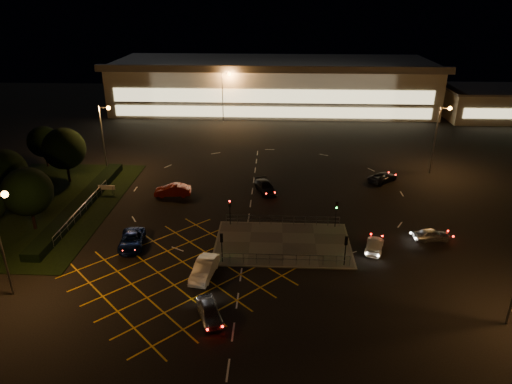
{
  "coord_description": "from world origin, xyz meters",
  "views": [
    {
      "loc": [
        1.14,
        -44.47,
        24.56
      ],
      "look_at": [
        -1.27,
        7.13,
        2.0
      ],
      "focal_mm": 32.0,
      "sensor_mm": 36.0,
      "label": 1
    }
  ],
  "objects_px": {
    "car_east_grey": "(383,177)",
    "signal_nw": "(230,207)",
    "signal_sw": "(222,242)",
    "car_left_blue": "(132,240)",
    "signal_ne": "(336,209)",
    "signal_se": "(346,245)",
    "car_queue_white": "(204,269)",
    "car_right_silver": "(432,235)",
    "car_near_silver": "(209,311)",
    "car_circ_red": "(173,190)",
    "car_approach_white": "(374,245)",
    "car_far_dkgrey": "(265,187)"
  },
  "relations": [
    {
      "from": "car_far_dkgrey",
      "to": "signal_nw",
      "type": "bearing_deg",
      "value": -131.25
    },
    {
      "from": "car_east_grey",
      "to": "signal_nw",
      "type": "bearing_deg",
      "value": 84.77
    },
    {
      "from": "car_east_grey",
      "to": "car_approach_white",
      "type": "xyz_separation_m",
      "value": [
        -4.81,
        -19.16,
        -0.04
      ]
    },
    {
      "from": "car_queue_white",
      "to": "car_near_silver",
      "type": "bearing_deg",
      "value": -68.49
    },
    {
      "from": "signal_ne",
      "to": "car_near_silver",
      "type": "height_order",
      "value": "signal_ne"
    },
    {
      "from": "car_queue_white",
      "to": "car_left_blue",
      "type": "xyz_separation_m",
      "value": [
        -8.48,
        5.15,
        -0.07
      ]
    },
    {
      "from": "car_east_grey",
      "to": "car_left_blue",
      "type": "bearing_deg",
      "value": 82.49
    },
    {
      "from": "car_right_silver",
      "to": "car_approach_white",
      "type": "height_order",
      "value": "car_right_silver"
    },
    {
      "from": "signal_nw",
      "to": "car_queue_white",
      "type": "height_order",
      "value": "signal_nw"
    },
    {
      "from": "signal_se",
      "to": "car_approach_white",
      "type": "distance_m",
      "value": 5.01
    },
    {
      "from": "car_near_silver",
      "to": "car_right_silver",
      "type": "xyz_separation_m",
      "value": [
        22.17,
        14.04,
        -0.05
      ]
    },
    {
      "from": "car_circ_red",
      "to": "car_east_grey",
      "type": "height_order",
      "value": "car_circ_red"
    },
    {
      "from": "car_far_dkgrey",
      "to": "car_queue_white",
      "type": "bearing_deg",
      "value": -124.67
    },
    {
      "from": "car_queue_white",
      "to": "car_left_blue",
      "type": "height_order",
      "value": "car_queue_white"
    },
    {
      "from": "signal_se",
      "to": "car_queue_white",
      "type": "xyz_separation_m",
      "value": [
        -13.42,
        -2.37,
        -1.58
      ]
    },
    {
      "from": "signal_nw",
      "to": "car_near_silver",
      "type": "relative_size",
      "value": 0.75
    },
    {
      "from": "car_queue_white",
      "to": "signal_ne",
      "type": "bearing_deg",
      "value": 46.79
    },
    {
      "from": "car_queue_white",
      "to": "car_far_dkgrey",
      "type": "relative_size",
      "value": 0.99
    },
    {
      "from": "car_queue_white",
      "to": "car_east_grey",
      "type": "relative_size",
      "value": 1.02
    },
    {
      "from": "car_left_blue",
      "to": "signal_se",
      "type": "bearing_deg",
      "value": -16.22
    },
    {
      "from": "car_left_blue",
      "to": "car_east_grey",
      "type": "distance_m",
      "value": 35.96
    },
    {
      "from": "signal_sw",
      "to": "car_right_silver",
      "type": "height_order",
      "value": "signal_sw"
    },
    {
      "from": "car_approach_white",
      "to": "car_east_grey",
      "type": "bearing_deg",
      "value": -87.36
    },
    {
      "from": "car_right_silver",
      "to": "signal_ne",
      "type": "bearing_deg",
      "value": 68.91
    },
    {
      "from": "car_queue_white",
      "to": "car_right_silver",
      "type": "distance_m",
      "value": 24.81
    },
    {
      "from": "signal_sw",
      "to": "car_east_grey",
      "type": "bearing_deg",
      "value": -132.34
    },
    {
      "from": "car_circ_red",
      "to": "car_approach_white",
      "type": "distance_m",
      "value": 27.13
    },
    {
      "from": "signal_nw",
      "to": "car_queue_white",
      "type": "distance_m",
      "value": 10.58
    },
    {
      "from": "car_east_grey",
      "to": "car_approach_white",
      "type": "distance_m",
      "value": 19.76
    },
    {
      "from": "car_circ_red",
      "to": "car_approach_white",
      "type": "height_order",
      "value": "car_circ_red"
    },
    {
      "from": "signal_ne",
      "to": "car_east_grey",
      "type": "xyz_separation_m",
      "value": [
        8.31,
        14.3,
        -1.72
      ]
    },
    {
      "from": "signal_nw",
      "to": "car_queue_white",
      "type": "bearing_deg",
      "value": -97.79
    },
    {
      "from": "signal_se",
      "to": "car_circ_red",
      "type": "distance_m",
      "value": 25.95
    },
    {
      "from": "car_left_blue",
      "to": "car_approach_white",
      "type": "distance_m",
      "value": 25.4
    },
    {
      "from": "car_far_dkgrey",
      "to": "signal_sw",
      "type": "bearing_deg",
      "value": -122.22
    },
    {
      "from": "signal_sw",
      "to": "signal_ne",
      "type": "xyz_separation_m",
      "value": [
        12.0,
        7.99,
        0.0
      ]
    },
    {
      "from": "car_near_silver",
      "to": "car_queue_white",
      "type": "relative_size",
      "value": 0.88
    },
    {
      "from": "signal_ne",
      "to": "car_far_dkgrey",
      "type": "relative_size",
      "value": 0.65
    },
    {
      "from": "car_right_silver",
      "to": "car_east_grey",
      "type": "xyz_separation_m",
      "value": [
        -1.78,
        16.74,
        -0.01
      ]
    },
    {
      "from": "signal_nw",
      "to": "signal_ne",
      "type": "height_order",
      "value": "same"
    },
    {
      "from": "car_circ_red",
      "to": "car_approach_white",
      "type": "relative_size",
      "value": 1.14
    },
    {
      "from": "signal_sw",
      "to": "car_left_blue",
      "type": "bearing_deg",
      "value": -15.64
    },
    {
      "from": "signal_sw",
      "to": "car_queue_white",
      "type": "bearing_deg",
      "value": 59.18
    },
    {
      "from": "car_near_silver",
      "to": "car_left_blue",
      "type": "xyz_separation_m",
      "value": [
        -9.82,
        11.26,
        0.0
      ]
    },
    {
      "from": "car_right_silver",
      "to": "car_left_blue",
      "type": "bearing_deg",
      "value": 87.44
    },
    {
      "from": "car_circ_red",
      "to": "car_right_silver",
      "type": "bearing_deg",
      "value": 65.21
    },
    {
      "from": "car_left_blue",
      "to": "car_circ_red",
      "type": "height_order",
      "value": "car_circ_red"
    },
    {
      "from": "signal_sw",
      "to": "car_approach_white",
      "type": "height_order",
      "value": "signal_sw"
    },
    {
      "from": "car_near_silver",
      "to": "car_east_grey",
      "type": "bearing_deg",
      "value": 36.55
    },
    {
      "from": "signal_ne",
      "to": "car_left_blue",
      "type": "relative_size",
      "value": 0.61
    }
  ]
}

